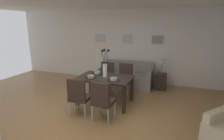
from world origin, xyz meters
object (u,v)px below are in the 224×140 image
at_px(sofa, 126,77).
at_px(side_table, 161,81).
at_px(dining_table, 105,80).
at_px(framed_picture_left, 100,38).
at_px(framed_picture_center, 127,39).
at_px(dining_chair_near_left, 79,95).
at_px(dining_chair_far_right, 125,77).
at_px(bowl_far_left, 114,79).
at_px(framed_picture_right, 157,40).
at_px(dining_chair_near_right, 106,75).
at_px(centerpiece_vase, 105,66).
at_px(dining_chair_far_left, 102,99).
at_px(bowl_near_right, 97,72).
at_px(bowl_near_left, 91,76).
at_px(table_lamp, 162,63).

bearing_deg(sofa, side_table, -1.52).
distance_m(dining_table, sofa, 1.69).
height_order(framed_picture_left, framed_picture_center, framed_picture_center).
bearing_deg(framed_picture_left, dining_chair_near_left, -75.62).
relative_size(dining_chair_far_right, bowl_far_left, 5.41).
relative_size(sofa, framed_picture_right, 4.55).
xyz_separation_m(dining_chair_near_right, framed_picture_center, (0.31, 1.26, 1.06)).
relative_size(dining_chair_far_right, framed_picture_left, 2.43).
bearing_deg(centerpiece_vase, dining_chair_far_left, -72.00).
relative_size(dining_chair_near_right, bowl_far_left, 5.41).
bearing_deg(sofa, bowl_near_right, -107.38).
distance_m(bowl_near_left, sofa, 1.96).
height_order(dining_table, bowl_far_left, bowl_far_left).
distance_m(dining_chair_far_left, sofa, 2.54).
distance_m(dining_chair_far_right, framed_picture_right, 1.83).
relative_size(dining_chair_near_left, dining_chair_far_left, 1.00).
xyz_separation_m(dining_chair_near_right, side_table, (1.62, 0.74, -0.25)).
height_order(side_table, framed_picture_right, framed_picture_right).
height_order(dining_chair_near_left, bowl_near_left, dining_chair_near_left).
height_order(dining_chair_near_left, dining_chair_far_right, same).
xyz_separation_m(bowl_near_left, sofa, (0.45, 1.85, -0.50)).
bearing_deg(bowl_far_left, centerpiece_vase, 146.68).
bearing_deg(sofa, bowl_near_left, -103.68).
bearing_deg(dining_chair_far_left, side_table, 67.81).
bearing_deg(bowl_near_right, dining_chair_far_right, 46.10).
bearing_deg(side_table, dining_chair_near_left, -123.13).
xyz_separation_m(dining_chair_near_right, table_lamp, (1.62, 0.74, 0.38)).
height_order(bowl_near_right, table_lamp, table_lamp).
bearing_deg(framed_picture_right, dining_chair_near_left, -114.70).
xyz_separation_m(dining_chair_near_right, bowl_near_right, (-0.00, -0.66, 0.27)).
xyz_separation_m(dining_chair_near_left, framed_picture_center, (0.30, 2.98, 1.06)).
height_order(dining_chair_far_right, framed_picture_center, framed_picture_center).
bearing_deg(dining_chair_near_right, sofa, 60.07).
bearing_deg(dining_chair_near_left, centerpiece_vase, 70.50).
xyz_separation_m(dining_chair_far_left, framed_picture_center, (-0.29, 3.01, 1.06)).
bearing_deg(dining_chair_far_right, bowl_far_left, -89.14).
xyz_separation_m(dining_chair_near_right, dining_chair_far_right, (0.61, -0.02, 0.00)).
height_order(dining_chair_far_right, bowl_far_left, dining_chair_far_right).
distance_m(centerpiece_vase, framed_picture_left, 2.44).
relative_size(bowl_near_left, side_table, 0.33).
distance_m(dining_chair_near_right, bowl_far_left, 1.27).
bearing_deg(bowl_far_left, framed_picture_left, 120.70).
xyz_separation_m(bowl_near_right, framed_picture_left, (-0.75, 1.92, 0.79)).
relative_size(dining_table, framed_picture_left, 3.69).
bearing_deg(dining_chair_near_right, centerpiece_vase, -70.19).
xyz_separation_m(dining_chair_near_left, centerpiece_vase, (0.30, 0.86, 0.51)).
distance_m(bowl_near_right, framed_picture_right, 2.49).
bearing_deg(dining_chair_near_right, dining_chair_near_left, -89.74).
distance_m(dining_chair_near_right, side_table, 1.80).
bearing_deg(side_table, centerpiece_vase, -129.09).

